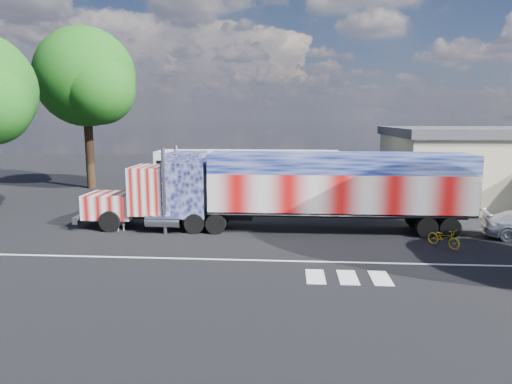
# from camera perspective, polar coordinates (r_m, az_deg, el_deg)

# --- Properties ---
(ground) EXTENTS (100.00, 100.00, 0.00)m
(ground) POSITION_cam_1_polar(r_m,az_deg,el_deg) (22.10, -0.57, -6.13)
(ground) COLOR black
(lane_markings) EXTENTS (30.00, 2.67, 0.01)m
(lane_markings) POSITION_cam_1_polar(r_m,az_deg,el_deg) (18.42, 3.82, -9.32)
(lane_markings) COLOR silver
(lane_markings) RESTS_ON ground
(semi_truck) EXTENTS (20.50, 3.24, 4.37)m
(semi_truck) POSITION_cam_1_polar(r_m,az_deg,el_deg) (23.88, 4.18, 0.54)
(semi_truck) COLOR black
(semi_truck) RESTS_ON ground
(coach_bus) EXTENTS (12.45, 2.90, 3.62)m
(coach_bus) POSITION_cam_1_polar(r_m,az_deg,el_deg) (31.45, -1.03, 1.99)
(coach_bus) COLOR silver
(coach_bus) RESTS_ON ground
(woman) EXTENTS (0.65, 0.52, 1.57)m
(woman) POSITION_cam_1_polar(r_m,az_deg,el_deg) (24.89, -16.57, -2.90)
(woman) COLOR slate
(woman) RESTS_ON ground
(bicycle) EXTENTS (1.46, 1.71, 0.88)m
(bicycle) POSITION_cam_1_polar(r_m,az_deg,el_deg) (22.67, 22.42, -5.30)
(bicycle) COLOR gold
(bicycle) RESTS_ON ground
(tree_nw_a) EXTENTS (8.38, 7.98, 13.11)m
(tree_nw_a) POSITION_cam_1_polar(r_m,az_deg,el_deg) (40.44, -20.41, 13.24)
(tree_nw_a) COLOR black
(tree_nw_a) RESTS_ON ground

